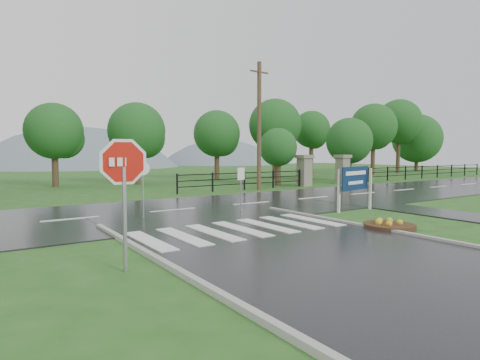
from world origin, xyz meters
TOP-DOWN VIEW (x-y plane):
  - ground at (0.00, 0.00)m, footprint 120.00×120.00m
  - main_road at (0.00, 10.00)m, footprint 90.00×8.00m
  - walkway at (8.50, 4.00)m, footprint 2.20×11.00m
  - crosswalk at (0.00, 5.00)m, footprint 6.50×2.80m
  - pillar_west at (13.00, 16.00)m, footprint 1.00×1.00m
  - pillar_east at (17.00, 16.00)m, footprint 1.00×1.00m
  - fence_west at (7.75, 16.00)m, footprint 9.58×0.08m
  - fence_east at (27.75, 16.00)m, footprint 20.58×0.08m
  - hills at (3.49, 65.00)m, footprint 102.00×48.00m
  - treeline at (1.00, 24.00)m, footprint 83.20×5.20m
  - stop_sign at (-4.38, 2.76)m, footprint 1.28×0.19m
  - estate_billboard at (6.24, 5.78)m, footprint 2.08×0.50m
  - flower_bed at (4.09, 2.60)m, footprint 1.61×1.61m
  - reg_sign_small at (2.16, 8.18)m, footprint 0.40×0.11m
  - reg_sign_round at (-1.78, 8.68)m, footprint 0.49×0.09m
  - utility_pole_east at (8.55, 15.50)m, footprint 1.45×0.27m
  - entrance_tree_left at (11.77, 17.50)m, footprint 2.78×2.78m
  - entrance_tree_right at (19.46, 17.50)m, footprint 3.85×3.85m

SIDE VIEW (x-z plane):
  - hills at x=3.49m, z-range -39.54..8.46m
  - ground at x=0.00m, z-range 0.00..0.00m
  - main_road at x=0.00m, z-range -0.02..0.02m
  - walkway at x=8.50m, z-range -0.02..0.02m
  - treeline at x=1.00m, z-range -5.00..5.00m
  - crosswalk at x=0.00m, z-range 0.05..0.07m
  - flower_bed at x=4.09m, z-range -0.04..0.28m
  - fence_west at x=7.75m, z-range 0.12..1.32m
  - fence_east at x=27.75m, z-range 0.14..1.34m
  - pillar_west at x=13.00m, z-range 0.06..2.30m
  - pillar_east at x=17.00m, z-range 0.06..2.30m
  - estate_billboard at x=6.24m, z-range 0.35..2.20m
  - reg_sign_small at x=2.16m, z-range 0.41..2.22m
  - reg_sign_round at x=-1.78m, z-range 0.29..2.40m
  - stop_sign at x=-4.38m, z-range 0.55..3.45m
  - entrance_tree_left at x=11.77m, z-range 0.68..4.88m
  - entrance_tree_right at x=19.46m, z-range 0.71..6.01m
  - utility_pole_east at x=8.55m, z-range 0.07..8.22m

